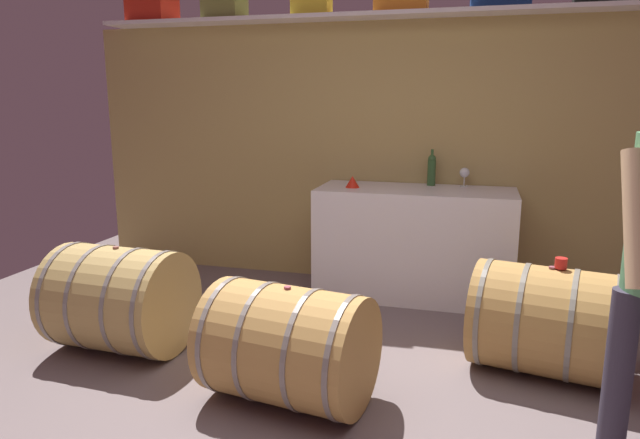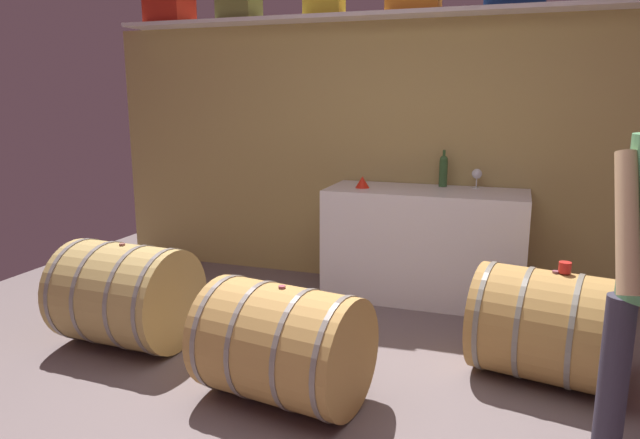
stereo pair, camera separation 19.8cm
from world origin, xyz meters
The scene contains 13 objects.
ground_plane centered at (0.00, 0.62, -0.01)m, with size 6.62×8.19×0.02m, color #6A5D5D.
back_wall_panel centered at (0.00, 2.50, 1.08)m, with size 5.42×0.10×2.16m, color tan.
high_shelf_board centered at (0.00, 2.35, 2.17)m, with size 4.99×0.40×0.03m, color white.
toolcase_red centered at (-2.13, 2.35, 2.32)m, with size 0.36×0.29×0.26m, color red.
toolcase_olive centered at (-1.45, 2.35, 2.35)m, with size 0.31×0.29×0.33m, color olive.
work_cabinet centered at (0.20, 2.13, 0.43)m, with size 1.51×0.62×0.86m, color white.
wine_bottle_green centered at (0.30, 2.34, 0.99)m, with size 0.07×0.07×0.29m.
wine_glass centered at (0.55, 2.35, 0.97)m, with size 0.08×0.08×0.15m.
red_funnel centered at (-0.29, 2.07, 0.91)m, with size 0.11×0.11×0.09m, color red.
wine_barrel_near centered at (1.08, 1.00, 0.32)m, with size 0.91×0.77×0.64m.
wine_barrel_far centered at (-0.24, 0.31, 0.31)m, with size 0.90×0.73×0.63m.
wine_barrel_flank centered at (-1.45, 0.64, 0.33)m, with size 0.82×0.70×0.67m.
tasting_cup centered at (1.13, 1.00, 0.66)m, with size 0.07×0.07×0.06m, color red.
Camera 2 is at (0.85, -2.24, 1.56)m, focal length 32.30 mm.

